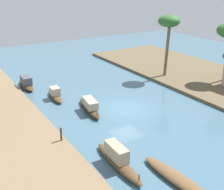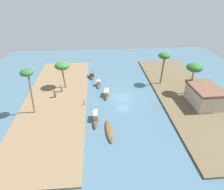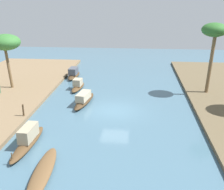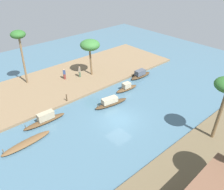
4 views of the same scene
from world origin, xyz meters
name	(u,v)px [view 1 (image 1 of 4)]	position (x,y,z in m)	size (l,w,h in m)	color
river_water	(126,109)	(0.00, 0.00, 0.00)	(63.20, 63.20, 0.00)	#476B7F
riverbank_right	(221,83)	(0.00, 12.57, 0.15)	(38.07, 11.41, 0.31)	brown
sampan_near_left_bank	(90,106)	(-1.31, -2.98, 0.45)	(4.71, 1.64, 1.16)	#47331E
sampan_with_tall_canopy	(118,159)	(6.67, -5.25, 0.48)	(5.07, 1.07, 1.34)	brown
sampan_open_hull	(26,83)	(-10.12, -5.90, 0.48)	(3.99, 1.16, 1.27)	#47331E
sampan_with_red_awning	(55,95)	(-5.62, -4.46, 0.41)	(3.63, 1.19, 1.16)	brown
sampan_midstream	(178,179)	(9.82, -3.24, 0.21)	(5.36, 1.35, 0.89)	brown
mooring_post	(61,134)	(2.52, -7.21, 0.80)	(0.14, 0.14, 0.98)	#4C3823
palm_tree_right_short	(169,23)	(-4.97, 8.95, 6.22)	(2.42, 2.42, 6.84)	brown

